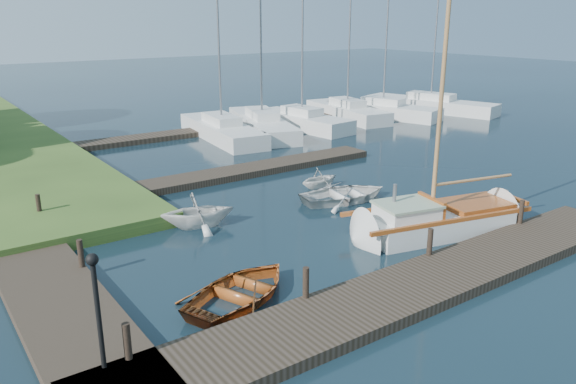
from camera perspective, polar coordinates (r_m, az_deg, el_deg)
ground at (r=19.53m, az=0.00°, el=-3.36°), size 160.00×160.00×0.00m
near_dock at (r=15.38m, az=13.19°, el=-9.24°), size 18.00×2.20×0.30m
left_dock at (r=18.40m, az=-24.84°, el=-5.92°), size 2.20×18.00×0.30m
far_dock at (r=25.72m, az=-4.73°, el=2.09°), size 14.00×1.60×0.30m
pontoon at (r=37.73m, az=-1.65°, el=7.08°), size 30.00×1.60×0.30m
mooring_post_0 at (r=12.10m, az=-16.02°, el=-14.36°), size 0.16×0.16×0.80m
mooring_post_1 at (r=13.93m, az=1.83°, el=-9.18°), size 0.16×0.16×0.80m
mooring_post_2 at (r=16.80m, az=14.22°, el=-4.92°), size 0.16×0.16×0.80m
mooring_post_3 at (r=20.27m, az=22.60°, el=-1.87°), size 0.16×0.16×0.80m
mooring_post_4 at (r=16.54m, az=-20.32°, el=-5.86°), size 0.16×0.16×0.80m
mooring_post_5 at (r=21.16m, az=-23.99°, el=-1.26°), size 0.16×0.16×0.80m
lamp_post at (r=11.42m, az=-18.91°, el=-9.94°), size 0.24×0.24×2.44m
sailboat at (r=19.49m, az=15.19°, el=-2.96°), size 7.41×3.49×9.83m
dinghy at (r=14.53m, az=-4.77°, el=-9.54°), size 4.16×3.59×0.72m
tender_b at (r=19.41m, az=-9.19°, el=-1.67°), size 2.99×2.76×1.32m
tender_c at (r=22.06m, az=5.78°, el=0.03°), size 3.97×3.16×0.74m
tender_d at (r=23.62m, az=3.24°, el=1.58°), size 1.96×1.72×0.98m
marina_boat_2 at (r=33.58m, az=-6.74°, el=6.39°), size 3.25×8.89×10.57m
marina_boat_3 at (r=35.27m, az=-2.66°, el=7.02°), size 4.99×9.66×11.38m
marina_boat_4 at (r=36.35m, az=1.42°, el=7.37°), size 3.04×7.63×11.27m
marina_boat_5 at (r=40.15m, az=6.03°, el=8.23°), size 3.26×8.07×11.02m
marina_boat_6 at (r=41.16m, az=9.62°, el=8.30°), size 4.66×8.53×10.34m
marina_boat_7 at (r=44.48m, az=14.28°, el=8.68°), size 4.84×10.21×10.90m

